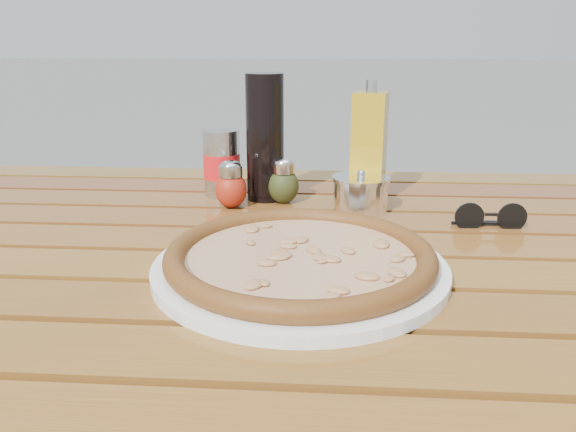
# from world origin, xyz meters

# --- Properties ---
(table) EXTENTS (1.40, 0.90, 0.75)m
(table) POSITION_xyz_m (0.00, -0.00, 0.67)
(table) COLOR #351D0C
(table) RESTS_ON ground
(plate) EXTENTS (0.48, 0.48, 0.01)m
(plate) POSITION_xyz_m (0.02, -0.12, 0.76)
(plate) COLOR white
(plate) RESTS_ON table
(pizza) EXTENTS (0.41, 0.41, 0.03)m
(pizza) POSITION_xyz_m (0.02, -0.12, 0.77)
(pizza) COLOR beige
(pizza) RESTS_ON plate
(pepper_shaker) EXTENTS (0.07, 0.07, 0.08)m
(pepper_shaker) POSITION_xyz_m (-0.11, 0.16, 0.79)
(pepper_shaker) COLOR red
(pepper_shaker) RESTS_ON table
(oregano_shaker) EXTENTS (0.06, 0.06, 0.08)m
(oregano_shaker) POSITION_xyz_m (-0.02, 0.19, 0.79)
(oregano_shaker) COLOR #3B421A
(oregano_shaker) RESTS_ON table
(dark_bottle) EXTENTS (0.07, 0.07, 0.22)m
(dark_bottle) POSITION_xyz_m (-0.05, 0.22, 0.86)
(dark_bottle) COLOR black
(dark_bottle) RESTS_ON table
(soda_can) EXTENTS (0.07, 0.07, 0.12)m
(soda_can) POSITION_xyz_m (-0.14, 0.24, 0.81)
(soda_can) COLOR #BCBDC1
(soda_can) RESTS_ON table
(olive_oil_cruet) EXTENTS (0.07, 0.07, 0.21)m
(olive_oil_cruet) POSITION_xyz_m (0.13, 0.21, 0.85)
(olive_oil_cruet) COLOR #AD8612
(olive_oil_cruet) RESTS_ON table
(parmesan_tin) EXTENTS (0.11, 0.11, 0.07)m
(parmesan_tin) POSITION_xyz_m (0.11, 0.15, 0.78)
(parmesan_tin) COLOR white
(parmesan_tin) RESTS_ON table
(sunglasses) EXTENTS (0.11, 0.03, 0.04)m
(sunglasses) POSITION_xyz_m (0.30, 0.08, 0.77)
(sunglasses) COLOR black
(sunglasses) RESTS_ON table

